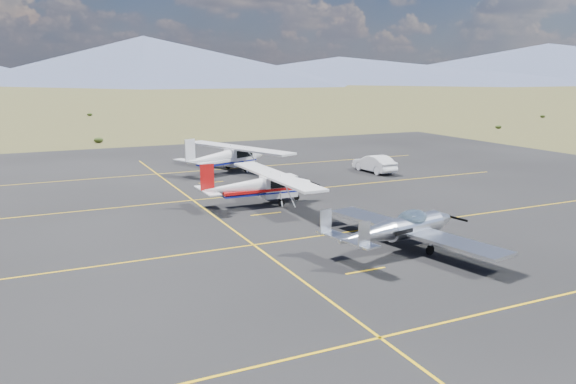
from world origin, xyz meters
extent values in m
plane|color=#383D1C|center=(0.00, 0.00, 0.00)|extent=(1600.00, 1600.00, 0.00)
cube|color=black|center=(0.00, 7.00, 0.00)|extent=(72.00, 72.00, 0.02)
cube|color=silver|center=(0.87, -1.55, 0.86)|extent=(3.61, 10.42, 0.14)
ellipsoid|color=#99BFD8|center=(0.87, -1.55, 1.40)|extent=(2.05, 1.42, 0.94)
cube|color=silver|center=(-3.28, -2.37, 1.18)|extent=(1.45, 3.52, 0.07)
cube|color=silver|center=(-3.20, -3.63, 1.69)|extent=(0.63, 0.19, 1.14)
cube|color=silver|center=(-3.69, -1.16, 1.69)|extent=(0.63, 0.19, 1.14)
cylinder|color=black|center=(2.67, -1.20, 0.20)|extent=(0.40, 0.18, 0.39)
cylinder|color=black|center=(0.91, -2.94, 0.24)|extent=(0.47, 0.21, 0.46)
cylinder|color=black|center=(0.38, -0.25, 0.24)|extent=(0.47, 0.21, 0.46)
cube|color=white|center=(-1.04, 10.03, 1.09)|extent=(2.27, 1.20, 1.39)
cube|color=white|center=(-1.24, 10.03, 1.81)|extent=(1.68, 11.31, 0.14)
cube|color=black|center=(-1.04, 10.03, 1.38)|extent=(1.65, 1.24, 0.56)
cube|color=red|center=(-2.37, 10.02, 0.99)|extent=(5.15, 1.24, 0.18)
cube|color=red|center=(-5.87, 9.99, 2.06)|extent=(0.87, 0.08, 1.64)
cube|color=white|center=(-5.87, 9.99, 1.24)|extent=(0.80, 3.29, 0.06)
cylinder|color=black|center=(0.30, 10.04, 0.19)|extent=(0.37, 0.11, 0.37)
cylinder|color=black|center=(-1.34, 8.95, 0.24)|extent=(0.45, 0.14, 0.45)
cylinder|color=black|center=(-1.36, 11.10, 0.24)|extent=(0.45, 0.14, 0.45)
cube|color=white|center=(1.05, 22.97, 1.20)|extent=(2.79, 2.11, 1.52)
cube|color=white|center=(0.84, 22.89, 1.99)|extent=(6.15, 12.20, 0.16)
cube|color=black|center=(1.05, 22.97, 1.51)|extent=(2.17, 1.91, 0.62)
cube|color=white|center=(-0.32, 22.43, 1.08)|extent=(5.74, 3.28, 0.20)
cube|color=white|center=(-3.90, 21.04, 2.27)|extent=(0.92, 0.42, 1.81)
cube|color=white|center=(-3.90, 21.04, 1.36)|extent=(2.10, 3.67, 0.07)
cylinder|color=black|center=(2.41, 23.50, 0.21)|extent=(0.42, 0.25, 0.41)
cylinder|color=black|center=(1.16, 21.74, 0.26)|extent=(0.52, 0.32, 0.50)
cylinder|color=black|center=(0.30, 23.95, 0.26)|extent=(0.52, 0.32, 0.50)
imported|color=white|center=(11.11, 17.03, 0.75)|extent=(1.78, 4.56, 1.48)
camera|label=1|loc=(-15.75, -22.83, 8.35)|focal=35.00mm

